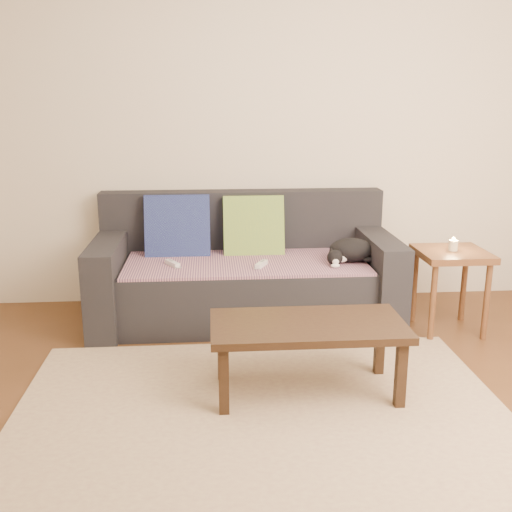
# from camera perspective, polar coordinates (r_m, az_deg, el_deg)

# --- Properties ---
(ground) EXTENTS (4.50, 4.50, 0.00)m
(ground) POSITION_cam_1_polar(r_m,az_deg,el_deg) (2.97, 0.87, -16.41)
(ground) COLOR brown
(ground) RESTS_ON ground
(back_wall) EXTENTS (4.50, 0.04, 2.60)m
(back_wall) POSITION_cam_1_polar(r_m,az_deg,el_deg) (4.54, -1.44, 11.80)
(back_wall) COLOR beige
(back_wall) RESTS_ON ground
(sofa) EXTENTS (2.10, 0.94, 0.87)m
(sofa) POSITION_cam_1_polar(r_m,az_deg,el_deg) (4.29, -1.05, -1.86)
(sofa) COLOR #232328
(sofa) RESTS_ON ground
(throw_blanket) EXTENTS (1.66, 0.74, 0.02)m
(throw_blanket) POSITION_cam_1_polar(r_m,az_deg,el_deg) (4.17, -0.98, -0.63)
(throw_blanket) COLOR #452C53
(throw_blanket) RESTS_ON sofa
(cushion_navy) EXTENTS (0.47, 0.23, 0.48)m
(cushion_navy) POSITION_cam_1_polar(r_m,az_deg,el_deg) (4.37, -7.47, 2.69)
(cushion_navy) COLOR #131351
(cushion_navy) RESTS_ON throw_blanket
(cushion_green) EXTENTS (0.44, 0.22, 0.45)m
(cushion_green) POSITION_cam_1_polar(r_m,az_deg,el_deg) (4.38, -0.24, 2.83)
(cushion_green) COLOR #0C4D45
(cushion_green) RESTS_ON throw_blanket
(cat) EXTENTS (0.37, 0.28, 0.16)m
(cat) POSITION_cam_1_polar(r_m,az_deg,el_deg) (4.18, 8.95, 0.49)
(cat) COLOR black
(cat) RESTS_ON throw_blanket
(wii_remote_a) EXTENTS (0.11, 0.15, 0.03)m
(wii_remote_a) POSITION_cam_1_polar(r_m,az_deg,el_deg) (4.09, -7.96, -0.71)
(wii_remote_a) COLOR white
(wii_remote_a) RESTS_ON throw_blanket
(wii_remote_b) EXTENTS (0.10, 0.15, 0.03)m
(wii_remote_b) POSITION_cam_1_polar(r_m,az_deg,el_deg) (4.03, 0.51, -0.78)
(wii_remote_b) COLOR white
(wii_remote_b) RESTS_ON throw_blanket
(side_table) EXTENTS (0.45, 0.45, 0.56)m
(side_table) POSITION_cam_1_polar(r_m,az_deg,el_deg) (4.20, 18.12, -0.80)
(side_table) COLOR brown
(side_table) RESTS_ON ground
(candle) EXTENTS (0.06, 0.06, 0.09)m
(candle) POSITION_cam_1_polar(r_m,az_deg,el_deg) (4.17, 18.27, 1.00)
(candle) COLOR beige
(candle) RESTS_ON side_table
(rug) EXTENTS (2.50, 1.80, 0.01)m
(rug) POSITION_cam_1_polar(r_m,az_deg,el_deg) (3.10, 0.60, -14.88)
(rug) COLOR tan
(rug) RESTS_ON ground
(coffee_table) EXTENTS (1.02, 0.51, 0.41)m
(coffee_table) POSITION_cam_1_polar(r_m,az_deg,el_deg) (3.17, 4.96, -7.18)
(coffee_table) COLOR black
(coffee_table) RESTS_ON rug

